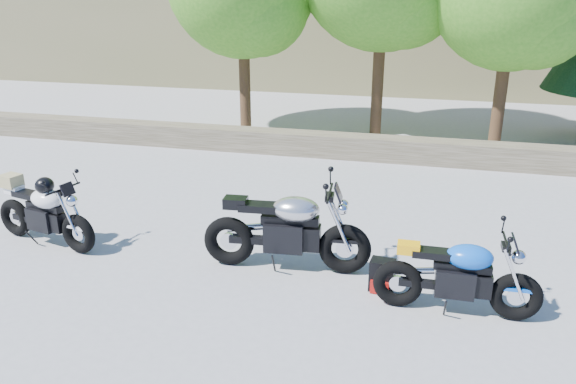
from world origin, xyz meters
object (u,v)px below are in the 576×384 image
(blue_bike, at_px, (458,277))
(silver_bike, at_px, (287,231))
(backpack, at_px, (382,276))
(white_bike, at_px, (43,211))

(blue_bike, bearing_deg, silver_bike, 164.17)
(blue_bike, bearing_deg, backpack, 159.78)
(silver_bike, bearing_deg, blue_bike, -20.15)
(white_bike, relative_size, backpack, 4.60)
(white_bike, bearing_deg, silver_bike, 14.70)
(white_bike, bearing_deg, backpack, 11.09)
(white_bike, xyz_separation_m, blue_bike, (5.72, -0.46, -0.05))
(silver_bike, distance_m, blue_bike, 2.21)
(white_bike, relative_size, blue_bike, 0.99)
(white_bike, distance_m, blue_bike, 5.74)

